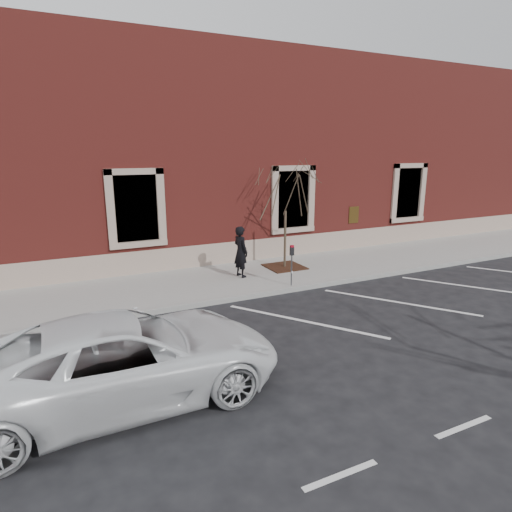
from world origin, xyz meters
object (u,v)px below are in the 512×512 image
white_truck (125,358)px  parking_meter (292,258)px  sapling (286,195)px  man (241,252)px

white_truck → parking_meter: bearing=-56.3°
sapling → white_truck: sapling is taller
parking_meter → sapling: size_ratio=0.35×
parking_meter → sapling: 2.74m
sapling → white_truck: (-6.53, -5.89, -1.99)m
man → sapling: size_ratio=0.46×
man → white_truck: 7.22m
man → parking_meter: (1.02, -1.59, 0.04)m
man → white_truck: man is taller
white_truck → sapling: bearing=-49.0°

